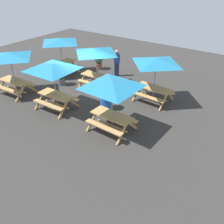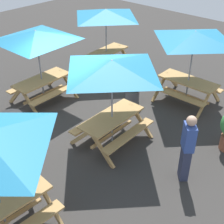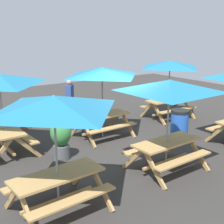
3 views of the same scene
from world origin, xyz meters
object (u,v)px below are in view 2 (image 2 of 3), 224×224
object	(u,v)px
trash_bin_blue	(13,131)
person_standing	(187,147)
picnic_table_3	(106,18)
potted_plant_1	(133,83)
picnic_table_5	(194,42)
picnic_table_1	(112,72)
picnic_table_4	(37,41)

from	to	relation	value
trash_bin_blue	person_standing	distance (m)	4.25
picnic_table_3	person_standing	distance (m)	6.15
picnic_table_3	potted_plant_1	xyz separation A→B (m)	(-1.18, -2.22, -1.35)
picnic_table_5	person_standing	bearing A→B (deg)	119.12
trash_bin_blue	person_standing	bearing A→B (deg)	-62.85
picnic_table_1	potted_plant_1	distance (m)	2.53
picnic_table_1	picnic_table_3	distance (m)	4.42
picnic_table_4	potted_plant_1	bearing A→B (deg)	-50.72
picnic_table_1	trash_bin_blue	world-z (taller)	picnic_table_1
potted_plant_1	trash_bin_blue	bearing A→B (deg)	168.72
picnic_table_5	trash_bin_blue	xyz separation A→B (m)	(-4.94, 2.04, -1.49)
trash_bin_blue	potted_plant_1	distance (m)	3.88
picnic_table_3	potted_plant_1	world-z (taller)	picnic_table_3
picnic_table_1	potted_plant_1	xyz separation A→B (m)	(1.95, 0.90, -1.35)
picnic_table_4	trash_bin_blue	world-z (taller)	picnic_table_4
potted_plant_1	person_standing	xyz separation A→B (m)	(-1.87, -3.01, 0.25)
picnic_table_5	trash_bin_blue	bearing A→B (deg)	66.89
trash_bin_blue	potted_plant_1	bearing A→B (deg)	-11.28
picnic_table_3	picnic_table_5	world-z (taller)	same
picnic_table_4	picnic_table_5	bearing A→B (deg)	-50.46
picnic_table_4	trash_bin_blue	bearing A→B (deg)	-146.68
picnic_table_4	picnic_table_5	world-z (taller)	same
picnic_table_3	trash_bin_blue	distance (m)	5.40
picnic_table_3	picnic_table_4	world-z (taller)	same
picnic_table_5	potted_plant_1	size ratio (longest dim) A/B	2.02
picnic_table_5	person_standing	size ratio (longest dim) A/B	1.40
picnic_table_4	potted_plant_1	world-z (taller)	picnic_table_4
trash_bin_blue	potted_plant_1	world-z (taller)	potted_plant_1
picnic_table_4	trash_bin_blue	distance (m)	2.81
picnic_table_4	person_standing	distance (m)	5.25
picnic_table_5	potted_plant_1	xyz separation A→B (m)	(-1.14, 1.28, -1.35)
picnic_table_3	potted_plant_1	size ratio (longest dim) A/B	2.02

